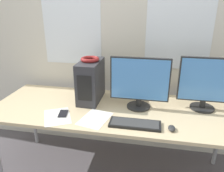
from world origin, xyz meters
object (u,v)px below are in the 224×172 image
(keyboard, at_px, (135,124))
(mouse, at_px, (172,128))
(headphones, at_px, (90,59))
(cell_phone, at_px, (63,114))
(monitor_main, at_px, (140,83))
(pc_tower, at_px, (91,81))
(monitor_right_near, at_px, (206,84))

(keyboard, relative_size, mouse, 4.66)
(mouse, bearing_deg, headphones, 150.63)
(keyboard, xyz_separation_m, cell_phone, (-0.63, 0.06, -0.01))
(monitor_main, bearing_deg, keyboard, -90.71)
(pc_tower, relative_size, cell_phone, 2.86)
(pc_tower, height_order, mouse, pc_tower)
(pc_tower, relative_size, mouse, 4.63)
(headphones, height_order, monitor_main, monitor_main)
(pc_tower, bearing_deg, headphones, 90.00)
(monitor_right_near, bearing_deg, pc_tower, 179.82)
(monitor_main, relative_size, cell_phone, 3.72)
(monitor_right_near, bearing_deg, headphones, 179.77)
(mouse, height_order, cell_phone, mouse)
(headphones, relative_size, cell_phone, 1.23)
(pc_tower, distance_m, cell_phone, 0.42)
(headphones, distance_m, monitor_right_near, 1.06)
(monitor_main, bearing_deg, cell_phone, -157.85)
(pc_tower, relative_size, headphones, 2.32)
(pc_tower, height_order, monitor_main, monitor_main)
(monitor_right_near, height_order, cell_phone, monitor_right_near)
(pc_tower, bearing_deg, keyboard, -40.69)
(headphones, height_order, monitor_right_near, monitor_right_near)
(headphones, bearing_deg, cell_phone, -114.79)
(monitor_right_near, height_order, keyboard, monitor_right_near)
(monitor_right_near, bearing_deg, monitor_main, -172.03)
(pc_tower, xyz_separation_m, headphones, (0.00, 0.00, 0.21))
(pc_tower, xyz_separation_m, mouse, (0.75, -0.42, -0.18))
(mouse, bearing_deg, monitor_right_near, 54.93)
(monitor_right_near, distance_m, keyboard, 0.74)
(monitor_main, xyz_separation_m, mouse, (0.28, -0.34, -0.23))
(monitor_right_near, bearing_deg, mouse, -125.07)
(monitor_main, height_order, cell_phone, monitor_main)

